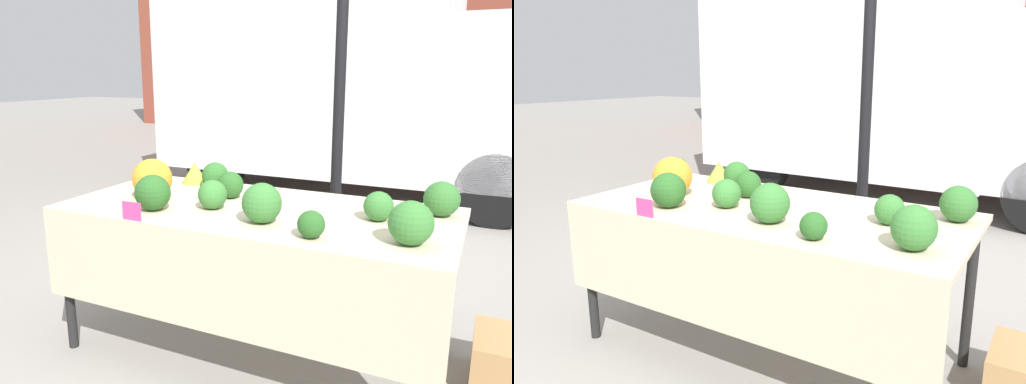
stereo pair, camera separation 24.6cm
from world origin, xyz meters
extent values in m
plane|color=gray|center=(0.00, 0.00, 0.00)|extent=(40.00, 40.00, 0.00)
cube|color=brown|center=(0.00, 9.64, 2.60)|extent=(16.00, 0.60, 5.20)
cylinder|color=black|center=(0.16, 0.85, 1.17)|extent=(0.07, 0.07, 2.33)
cube|color=silver|center=(-1.06, 3.82, 1.47)|extent=(3.24, 2.10, 2.29)
cylinder|color=black|center=(1.09, 2.96, 0.36)|extent=(0.71, 0.22, 0.71)
cylinder|color=black|center=(1.09, 4.68, 0.36)|extent=(0.71, 0.22, 0.71)
cylinder|color=black|center=(-1.95, 2.96, 0.36)|extent=(0.71, 0.22, 0.71)
cylinder|color=black|center=(-1.95, 4.68, 0.36)|extent=(0.71, 0.22, 0.71)
cube|color=beige|center=(0.00, 0.00, 0.78)|extent=(1.93, 0.90, 0.03)
cube|color=beige|center=(0.00, -0.45, 0.54)|extent=(1.93, 0.01, 0.43)
cylinder|color=black|center=(-0.91, -0.39, 0.38)|extent=(0.05, 0.05, 0.76)
cylinder|color=black|center=(0.91, -0.39, 0.38)|extent=(0.05, 0.05, 0.76)
cylinder|color=black|center=(-0.91, 0.39, 0.38)|extent=(0.05, 0.05, 0.76)
cylinder|color=black|center=(0.91, 0.39, 0.38)|extent=(0.05, 0.05, 0.76)
sphere|color=orange|center=(-0.58, -0.07, 0.90)|extent=(0.21, 0.21, 0.21)
cone|color=#93B238|center=(-0.57, 0.34, 0.85)|extent=(0.16, 0.16, 0.13)
sphere|color=#387533|center=(0.78, -0.23, 0.88)|extent=(0.18, 0.18, 0.18)
sphere|color=#285B23|center=(-0.43, -0.26, 0.88)|extent=(0.18, 0.18, 0.18)
sphere|color=#387533|center=(0.13, -0.22, 0.88)|extent=(0.18, 0.18, 0.18)
sphere|color=#285B23|center=(-0.21, 0.12, 0.86)|extent=(0.14, 0.14, 0.14)
sphere|color=#387533|center=(0.59, 0.04, 0.86)|extent=(0.14, 0.14, 0.14)
sphere|color=#2D6628|center=(-0.38, 0.26, 0.87)|extent=(0.15, 0.15, 0.15)
sphere|color=#285B23|center=(0.40, -0.32, 0.85)|extent=(0.12, 0.12, 0.12)
sphere|color=#2D6628|center=(-0.77, 0.17, 0.87)|extent=(0.16, 0.16, 0.16)
sphere|color=#336B2D|center=(0.84, 0.24, 0.87)|extent=(0.17, 0.17, 0.17)
sphere|color=#387533|center=(-0.18, -0.11, 0.86)|extent=(0.14, 0.14, 0.14)
cube|color=#E53D84|center=(-0.42, -0.44, 0.83)|extent=(0.10, 0.01, 0.09)
camera|label=1|loc=(1.03, -2.16, 1.45)|focal=35.00mm
camera|label=2|loc=(1.25, -2.04, 1.45)|focal=35.00mm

